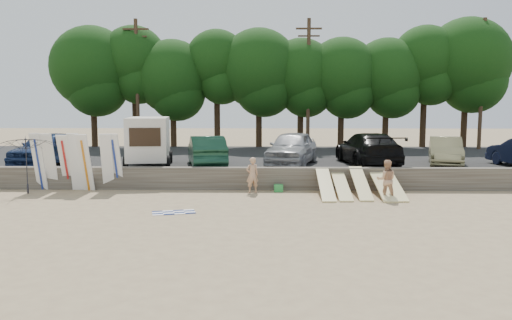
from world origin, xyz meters
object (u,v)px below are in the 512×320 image
object	(u,v)px
box_trailer	(149,139)
car_0	(48,148)
car_2	(292,148)
beach_umbrella	(27,165)
cooler	(278,188)
beachgoer_a	(252,175)
beachgoer_b	(386,180)
car_4	(445,151)
car_3	(368,149)
car_1	(207,151)

from	to	relation	value
box_trailer	car_0	bearing A→B (deg)	166.64
car_2	beach_umbrella	bearing A→B (deg)	-142.32
cooler	beach_umbrella	size ratio (longest dim) A/B	0.14
box_trailer	beachgoer_a	xyz separation A→B (m)	(5.35, -3.73, -1.30)
car_2	beachgoer_b	xyz separation A→B (m)	(3.48, -5.80, -0.76)
box_trailer	car_4	bearing A→B (deg)	-6.10
car_3	cooler	xyz separation A→B (m)	(-4.71, -4.15, -1.37)
car_0	beachgoer_b	size ratio (longest dim) A/B	3.11
car_1	car_0	bearing A→B (deg)	-16.35
car_4	beachgoer_b	world-z (taller)	car_4
car_1	car_2	bearing A→B (deg)	178.07
car_2	car_3	xyz separation A→B (m)	(3.92, 0.07, -0.04)
car_0	car_2	bearing A→B (deg)	6.96
beach_umbrella	cooler	bearing A→B (deg)	3.97
car_0	cooler	size ratio (longest dim) A/B	13.18
car_1	beachgoer_a	size ratio (longest dim) A/B	3.02
box_trailer	beachgoer_a	size ratio (longest dim) A/B	2.65
box_trailer	beachgoer_b	size ratio (longest dim) A/B	2.54
beach_umbrella	car_1	bearing A→B (deg)	29.41
car_2	car_4	bearing A→B (deg)	14.77
car_0	car_4	bearing A→B (deg)	6.64
car_4	beachgoer_a	distance (m)	10.73
car_4	beachgoer_a	world-z (taller)	car_4
car_3	beachgoer_b	distance (m)	5.94
box_trailer	beachgoer_a	distance (m)	6.64
cooler	beach_umbrella	world-z (taller)	beach_umbrella
beachgoer_a	beach_umbrella	world-z (taller)	beach_umbrella
car_1	cooler	distance (m)	5.02
car_0	car_1	size ratio (longest dim) A/B	1.07
box_trailer	car_2	bearing A→B (deg)	-3.50
box_trailer	car_4	xyz separation A→B (m)	(15.14, 0.60, -0.65)
car_2	cooler	size ratio (longest dim) A/B	13.41
box_trailer	car_2	world-z (taller)	box_trailer
car_3	car_4	distance (m)	3.94
car_2	beach_umbrella	world-z (taller)	beach_umbrella
box_trailer	beachgoer_a	world-z (taller)	box_trailer
beachgoer_b	car_2	bearing A→B (deg)	-52.80
car_0	cooler	world-z (taller)	car_0
beachgoer_a	beachgoer_b	xyz separation A→B (m)	(5.42, -1.46, 0.03)
car_1	car_2	distance (m)	4.40
box_trailer	car_1	distance (m)	3.02
beachgoer_a	car_3	bearing A→B (deg)	-164.05
car_4	beachgoer_b	xyz separation A→B (m)	(-4.38, -5.78, -0.62)
car_1	beach_umbrella	distance (m)	8.27
beachgoer_a	beach_umbrella	size ratio (longest dim) A/B	0.56
car_1	car_4	xyz separation A→B (m)	(12.19, 0.75, -0.05)
car_1	beachgoer_a	xyz separation A→B (m)	(2.39, -3.57, -0.70)
car_3	beachgoer_a	distance (m)	7.37
car_3	beachgoer_a	bearing A→B (deg)	31.31
car_3	car_4	world-z (taller)	car_3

